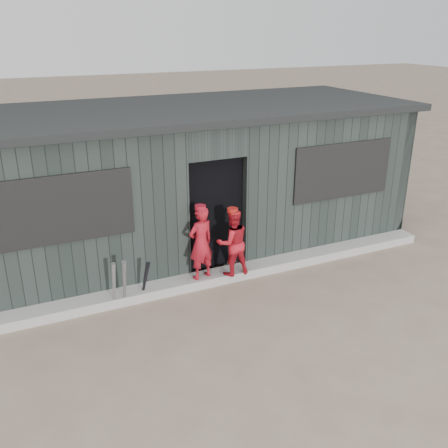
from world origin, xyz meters
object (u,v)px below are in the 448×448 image
bat_left (114,286)px  player_red_right (232,242)px  dugout (186,179)px  player_grey_back (230,230)px  bat_mid (124,284)px  player_red_left (201,243)px  bat_right (145,280)px

bat_left → player_red_right: size_ratio=0.70×
player_red_right → dugout: size_ratio=0.13×
player_red_right → dugout: dugout is taller
player_grey_back → bat_mid: bearing=-0.2°
player_red_left → player_grey_back: player_red_left is taller
bat_right → player_grey_back: (1.73, 0.63, 0.29)m
bat_right → player_red_left: 1.04m
bat_left → player_red_left: bearing=5.6°
player_grey_back → dugout: size_ratio=0.15×
bat_left → player_grey_back: (2.21, 0.70, 0.24)m
player_red_left → dugout: bearing=-117.6°
player_red_left → player_red_right: 0.52m
player_grey_back → dugout: (-0.36, 1.17, 0.66)m
bat_right → player_red_left: (0.95, 0.07, 0.42)m
player_red_left → dugout: size_ratio=0.15×
player_red_left → player_red_right: bearing=156.5°
bat_mid → player_red_left: (1.29, 0.18, 0.34)m
player_grey_back → player_red_right: bearing=47.9°
bat_right → dugout: (1.36, 1.80, 0.95)m
bat_left → player_red_left: size_ratio=0.65×
bat_left → player_red_right: player_red_right is taller
bat_mid → player_grey_back: 2.20m
bat_left → dugout: size_ratio=0.09×
bat_mid → player_grey_back: size_ratio=0.67×
bat_mid → player_red_left: 1.35m
dugout → bat_mid: bearing=-131.8°
bat_right → player_grey_back: 1.86m
bat_left → dugout: dugout is taller
bat_left → bat_right: (0.49, 0.07, -0.05)m
bat_left → player_grey_back: size_ratio=0.62×
bat_mid → player_red_right: 1.83m
bat_left → bat_right: bearing=8.4°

